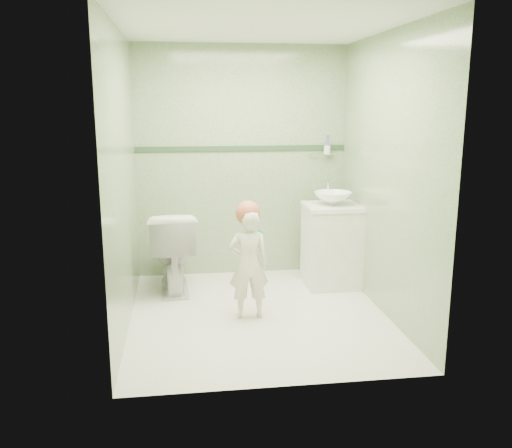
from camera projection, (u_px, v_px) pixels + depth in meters
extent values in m
plane|color=silver|center=(258.00, 315.00, 4.77)|extent=(2.50, 2.50, 0.00)
cube|color=gray|center=(242.00, 163.00, 5.72)|extent=(2.20, 0.04, 2.40)
cube|color=gray|center=(288.00, 206.00, 3.30)|extent=(2.20, 0.04, 2.40)
cube|color=gray|center=(123.00, 181.00, 4.36)|extent=(0.04, 2.50, 2.40)
cube|color=gray|center=(386.00, 176.00, 4.65)|extent=(0.04, 2.50, 2.40)
plane|color=white|center=(259.00, 26.00, 4.25)|extent=(2.50, 2.50, 0.00)
cube|color=#2A442C|center=(242.00, 148.00, 5.67)|extent=(2.20, 0.02, 0.05)
cube|color=white|center=(331.00, 247.00, 5.47)|extent=(0.52, 0.50, 0.80)
cube|color=white|center=(333.00, 207.00, 5.38)|extent=(0.54, 0.52, 0.04)
imported|color=white|center=(333.00, 198.00, 5.36)|extent=(0.37, 0.37, 0.13)
cylinder|color=silver|center=(328.00, 189.00, 5.54)|extent=(0.03, 0.03, 0.18)
cylinder|color=silver|center=(329.00, 182.00, 5.48)|extent=(0.02, 0.12, 0.02)
cylinder|color=silver|center=(321.00, 154.00, 5.76)|extent=(0.26, 0.02, 0.02)
cylinder|color=silver|center=(327.00, 150.00, 5.74)|extent=(0.07, 0.07, 0.09)
cylinder|color=purple|center=(328.00, 143.00, 5.71)|extent=(0.01, 0.01, 0.17)
cylinder|color=#D04355|center=(328.00, 143.00, 5.73)|extent=(0.01, 0.01, 0.17)
cylinder|color=blue|center=(326.00, 143.00, 5.72)|extent=(0.01, 0.01, 0.17)
imported|color=white|center=(172.00, 250.00, 5.32)|extent=(0.48, 0.81, 0.80)
imported|color=beige|center=(248.00, 264.00, 4.61)|extent=(0.35, 0.23, 0.95)
sphere|color=#B8593E|center=(248.00, 213.00, 4.54)|extent=(0.21, 0.21, 0.21)
cylinder|color=#068C76|center=(260.00, 232.00, 4.43)|extent=(0.07, 0.13, 0.06)
cube|color=white|center=(252.00, 226.00, 4.46)|extent=(0.03, 0.03, 0.02)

